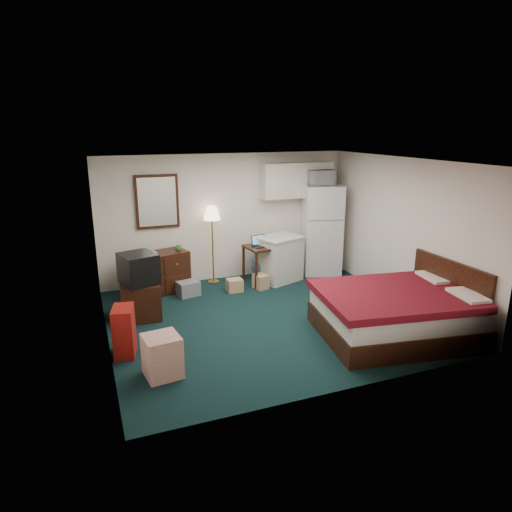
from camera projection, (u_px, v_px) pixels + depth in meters
name	position (u px, v px, depth m)	size (l,w,h in m)	color
floor	(270.00, 318.00, 7.40)	(5.00, 4.50, 0.01)	black
ceiling	(271.00, 161.00, 6.71)	(5.00, 4.50, 0.01)	beige
walls	(270.00, 244.00, 7.06)	(5.01, 4.51, 2.50)	beige
mirror	(157.00, 202.00, 8.47)	(0.80, 0.06, 1.00)	white
upper_cabinets	(296.00, 180.00, 9.23)	(1.50, 0.35, 0.70)	silver
headboard	(449.00, 292.00, 6.99)	(0.06, 1.56, 1.00)	black
dresser	(158.00, 273.00, 8.43)	(1.12, 0.51, 0.76)	black
floor_lamp	(213.00, 245.00, 8.91)	(0.33, 0.33, 1.53)	gold
desk	(262.00, 265.00, 8.95)	(0.60, 0.60, 0.76)	black
exercise_ball	(265.00, 265.00, 9.22)	(0.58, 0.58, 0.58)	#36537F
kitchen_counter	(279.00, 259.00, 9.09)	(0.80, 0.61, 0.87)	silver
fridge	(321.00, 229.00, 9.51)	(0.76, 0.76, 1.85)	silver
bed	(395.00, 314.00, 6.70)	(2.14, 1.67, 0.69)	#450C11
tv_stand	(140.00, 300.00, 7.36)	(0.59, 0.65, 0.59)	black
suitcase	(124.00, 331.00, 6.13)	(0.26, 0.42, 0.68)	maroon
retail_box	(162.00, 356.00, 5.63)	(0.43, 0.43, 0.53)	beige
file_bin	(188.00, 289.00, 8.35)	(0.38, 0.29, 0.27)	slate
cardboard_box_a	(235.00, 285.00, 8.57)	(0.28, 0.24, 0.24)	#8F6E4E
cardboard_box_b	(261.00, 282.00, 8.72)	(0.23, 0.27, 0.27)	#8F6E4E
laptop	(261.00, 241.00, 8.79)	(0.30, 0.24, 0.21)	black
crt_tv	(138.00, 269.00, 7.19)	(0.53, 0.57, 0.49)	black
microwave	(320.00, 176.00, 9.20)	(0.55, 0.31, 0.38)	silver
book_a	(143.00, 251.00, 8.05)	(0.17, 0.02, 0.23)	#8F6E4E
book_b	(147.00, 248.00, 8.27)	(0.15, 0.02, 0.20)	#8F6E4E
mug	(178.00, 247.00, 8.49)	(0.12, 0.10, 0.12)	#437D3A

